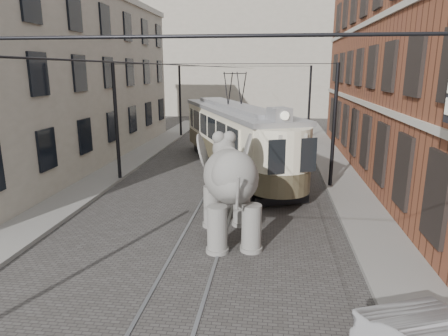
# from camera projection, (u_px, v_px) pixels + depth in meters

# --- Properties ---
(ground) EXTENTS (120.00, 120.00, 0.00)m
(ground) POSITION_uv_depth(u_px,v_px,m) (206.00, 230.00, 14.39)
(ground) COLOR #3F3C3A
(tram_rails) EXTENTS (1.54, 80.00, 0.02)m
(tram_rails) POSITION_uv_depth(u_px,v_px,m) (206.00, 230.00, 14.39)
(tram_rails) COLOR slate
(tram_rails) RESTS_ON ground
(sidewalk_right) EXTENTS (2.00, 60.00, 0.15)m
(sidewalk_right) POSITION_uv_depth(u_px,v_px,m) (377.00, 237.00, 13.65)
(sidewalk_right) COLOR slate
(sidewalk_right) RESTS_ON ground
(sidewalk_left) EXTENTS (2.00, 60.00, 0.15)m
(sidewalk_left) POSITION_uv_depth(u_px,v_px,m) (39.00, 220.00, 15.16)
(sidewalk_left) COLOR slate
(sidewalk_left) RESTS_ON ground
(brick_building) EXTENTS (8.00, 26.00, 12.00)m
(brick_building) POSITION_uv_depth(u_px,v_px,m) (445.00, 63.00, 20.27)
(brick_building) COLOR brown
(brick_building) RESTS_ON ground
(stucco_building) EXTENTS (7.00, 24.00, 10.00)m
(stucco_building) POSITION_uv_depth(u_px,v_px,m) (55.00, 81.00, 24.13)
(stucco_building) COLOR gray
(stucco_building) RESTS_ON ground
(distant_block) EXTENTS (28.00, 10.00, 14.00)m
(distant_block) POSITION_uv_depth(u_px,v_px,m) (257.00, 59.00, 51.19)
(distant_block) COLOR gray
(distant_block) RESTS_ON ground
(catenary) EXTENTS (11.00, 30.20, 6.00)m
(catenary) POSITION_uv_depth(u_px,v_px,m) (219.00, 129.00, 18.50)
(catenary) COLOR black
(catenary) RESTS_ON ground
(tram) EXTENTS (8.14, 13.94, 5.53)m
(tram) POSITION_uv_depth(u_px,v_px,m) (235.00, 122.00, 22.56)
(tram) COLOR beige
(tram) RESTS_ON ground
(elephant) EXTENTS (4.27, 6.16, 3.44)m
(elephant) POSITION_uv_depth(u_px,v_px,m) (231.00, 190.00, 13.39)
(elephant) COLOR slate
(elephant) RESTS_ON ground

